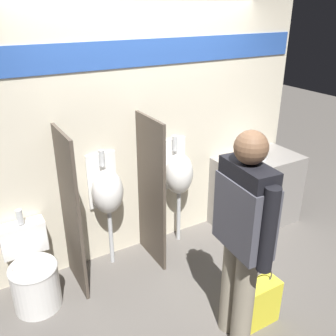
# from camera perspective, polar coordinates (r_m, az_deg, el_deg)

# --- Properties ---
(ground_plane) EXTENTS (16.00, 16.00, 0.00)m
(ground_plane) POSITION_cam_1_polar(r_m,az_deg,el_deg) (3.95, 1.29, -14.94)
(ground_plane) COLOR #5B5651
(display_wall) EXTENTS (3.67, 0.07, 2.70)m
(display_wall) POSITION_cam_1_polar(r_m,az_deg,el_deg) (3.77, -3.33, 6.62)
(display_wall) COLOR beige
(display_wall) RESTS_ON ground_plane
(sink_counter) EXTENTS (0.99, 0.58, 0.85)m
(sink_counter) POSITION_cam_1_polar(r_m,az_deg,el_deg) (4.60, 13.27, -3.37)
(sink_counter) COLOR gray
(sink_counter) RESTS_ON ground_plane
(sink_basin) EXTENTS (0.34, 0.34, 0.28)m
(sink_basin) POSITION_cam_1_polar(r_m,az_deg,el_deg) (4.41, 12.87, 2.49)
(sink_basin) COLOR white
(sink_basin) RESTS_ON sink_counter
(cell_phone) EXTENTS (0.07, 0.14, 0.01)m
(cell_phone) POSITION_cam_1_polar(r_m,az_deg,el_deg) (4.16, 11.88, 0.31)
(cell_phone) COLOR #B7B7BC
(cell_phone) RESTS_ON sink_counter
(divider_near_counter) EXTENTS (0.03, 0.54, 1.53)m
(divider_near_counter) POSITION_cam_1_polar(r_m,az_deg,el_deg) (3.45, -14.60, -6.71)
(divider_near_counter) COLOR #4C4238
(divider_near_counter) RESTS_ON ground_plane
(divider_mid) EXTENTS (0.03, 0.54, 1.53)m
(divider_mid) POSITION_cam_1_polar(r_m,az_deg,el_deg) (3.71, -2.59, -3.69)
(divider_mid) COLOR #4C4238
(divider_mid) RESTS_ON ground_plane
(urinal_near_counter) EXTENTS (0.31, 0.28, 1.22)m
(urinal_near_counter) POSITION_cam_1_polar(r_m,az_deg,el_deg) (3.65, -9.26, -3.55)
(urinal_near_counter) COLOR silver
(urinal_near_counter) RESTS_ON ground_plane
(urinal_far) EXTENTS (0.31, 0.28, 1.22)m
(urinal_far) POSITION_cam_1_polar(r_m,az_deg,el_deg) (3.97, 1.60, -0.88)
(urinal_far) COLOR silver
(urinal_far) RESTS_ON ground_plane
(toilet) EXTENTS (0.42, 0.58, 0.84)m
(toilet) POSITION_cam_1_polar(r_m,az_deg,el_deg) (3.61, -19.86, -15.12)
(toilet) COLOR white
(toilet) RESTS_ON ground_plane
(person_in_vest) EXTENTS (0.26, 0.61, 1.74)m
(person_in_vest) POSITION_cam_1_polar(r_m,az_deg,el_deg) (2.74, 11.41, -9.04)
(person_in_vest) COLOR gray
(person_in_vest) RESTS_ON ground_plane
(shopping_bag) EXTENTS (0.32, 0.17, 0.54)m
(shopping_bag) POSITION_cam_1_polar(r_m,az_deg,el_deg) (3.38, 13.81, -19.19)
(shopping_bag) COLOR yellow
(shopping_bag) RESTS_ON ground_plane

